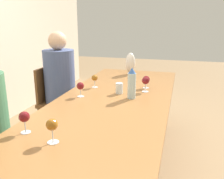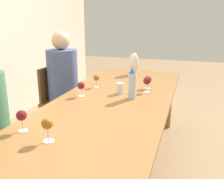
% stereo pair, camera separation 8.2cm
% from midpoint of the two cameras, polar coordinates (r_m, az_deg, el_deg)
% --- Properties ---
extents(ground_plane, '(14.00, 14.00, 0.00)m').
position_cam_midpoint_polar(ground_plane, '(2.53, 1.23, -18.26)').
color(ground_plane, '#937551').
extents(dining_table, '(2.63, 0.99, 0.73)m').
position_cam_midpoint_polar(dining_table, '(2.23, 1.34, -3.80)').
color(dining_table, '#936033').
rests_on(dining_table, ground_plane).
extents(water_bottle, '(0.07, 0.07, 0.28)m').
position_cam_midpoint_polar(water_bottle, '(2.20, 5.68, 1.31)').
color(water_bottle, '#ADCCD6').
rests_on(water_bottle, dining_table).
extents(water_tumbler, '(0.07, 0.07, 0.10)m').
position_cam_midpoint_polar(water_tumbler, '(2.36, 2.87, 0.25)').
color(water_tumbler, silver).
rests_on(water_tumbler, dining_table).
extents(vase, '(0.12, 0.12, 0.27)m').
position_cam_midpoint_polar(vase, '(3.18, 5.76, 5.98)').
color(vase, silver).
rests_on(vase, dining_table).
extents(wine_glass_0, '(0.07, 0.07, 0.15)m').
position_cam_midpoint_polar(wine_glass_0, '(2.42, 8.95, 1.86)').
color(wine_glass_0, silver).
rests_on(wine_glass_0, dining_table).
extents(wine_glass_1, '(0.07, 0.07, 0.14)m').
position_cam_midpoint_polar(wine_glass_1, '(1.65, -18.63, -5.80)').
color(wine_glass_1, silver).
rests_on(wine_glass_1, dining_table).
extents(wine_glass_2, '(0.07, 0.07, 0.13)m').
position_cam_midpoint_polar(wine_glass_2, '(2.56, 9.13, 2.13)').
color(wine_glass_2, silver).
rests_on(wine_glass_2, dining_table).
extents(wine_glass_3, '(0.07, 0.07, 0.15)m').
position_cam_midpoint_polar(wine_glass_3, '(1.47, -13.02, -7.79)').
color(wine_glass_3, silver).
rests_on(wine_glass_3, dining_table).
extents(wine_glass_4, '(0.06, 0.06, 0.13)m').
position_cam_midpoint_polar(wine_glass_4, '(2.58, -2.66, 2.61)').
color(wine_glass_4, silver).
rests_on(wine_glass_4, dining_table).
extents(wine_glass_5, '(0.07, 0.07, 0.13)m').
position_cam_midpoint_polar(wine_glass_5, '(2.28, -6.11, 0.75)').
color(wine_glass_5, silver).
rests_on(wine_glass_5, dining_table).
extents(chair_far, '(0.44, 0.44, 0.86)m').
position_cam_midpoint_polar(chair_far, '(3.11, -11.24, -2.03)').
color(chair_far, brown).
rests_on(chair_far, ground_plane).
extents(person_far, '(0.36, 0.36, 1.29)m').
position_cam_midpoint_polar(person_far, '(3.02, -10.14, 1.55)').
color(person_far, '#2D2D38').
rests_on(person_far, ground_plane).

